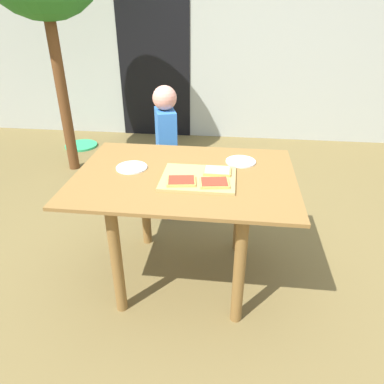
{
  "coord_description": "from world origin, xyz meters",
  "views": [
    {
      "loc": [
        0.26,
        -1.84,
        1.64
      ],
      "look_at": [
        0.04,
        0.0,
        0.63
      ],
      "focal_mm": 33.52,
      "sensor_mm": 36.0,
      "label": 1
    }
  ],
  "objects_px": {
    "pizza_slice_near_right": "(214,183)",
    "dining_table": "(185,196)",
    "child_left": "(166,144)",
    "garden_hose_coil": "(81,145)",
    "plate_white_left": "(132,167)",
    "plate_white_right": "(241,162)",
    "pizza_slice_far_right": "(217,171)",
    "cutting_board": "(198,178)",
    "pizza_slice_near_left": "(181,181)"
  },
  "relations": [
    {
      "from": "pizza_slice_near_right",
      "to": "dining_table",
      "type": "bearing_deg",
      "value": 143.56
    },
    {
      "from": "child_left",
      "to": "garden_hose_coil",
      "type": "bearing_deg",
      "value": 133.67
    },
    {
      "from": "child_left",
      "to": "plate_white_left",
      "type": "bearing_deg",
      "value": -95.81
    },
    {
      "from": "plate_white_left",
      "to": "plate_white_right",
      "type": "distance_m",
      "value": 0.67
    },
    {
      "from": "pizza_slice_far_right",
      "to": "cutting_board",
      "type": "bearing_deg",
      "value": -143.45
    },
    {
      "from": "dining_table",
      "to": "garden_hose_coil",
      "type": "bearing_deg",
      "value": 126.41
    },
    {
      "from": "pizza_slice_near_right",
      "to": "pizza_slice_near_left",
      "type": "height_order",
      "value": "same"
    },
    {
      "from": "plate_white_left",
      "to": "pizza_slice_near_right",
      "type": "bearing_deg",
      "value": -19.69
    },
    {
      "from": "garden_hose_coil",
      "to": "child_left",
      "type": "bearing_deg",
      "value": -46.33
    },
    {
      "from": "dining_table",
      "to": "garden_hose_coil",
      "type": "relative_size",
      "value": 3.21
    },
    {
      "from": "garden_hose_coil",
      "to": "plate_white_left",
      "type": "bearing_deg",
      "value": -58.91
    },
    {
      "from": "plate_white_left",
      "to": "garden_hose_coil",
      "type": "distance_m",
      "value": 2.62
    },
    {
      "from": "pizza_slice_near_left",
      "to": "child_left",
      "type": "height_order",
      "value": "child_left"
    },
    {
      "from": "plate_white_left",
      "to": "child_left",
      "type": "distance_m",
      "value": 0.73
    },
    {
      "from": "cutting_board",
      "to": "plate_white_right",
      "type": "bearing_deg",
      "value": 48.91
    },
    {
      "from": "dining_table",
      "to": "plate_white_right",
      "type": "distance_m",
      "value": 0.41
    },
    {
      "from": "pizza_slice_near_left",
      "to": "plate_white_right",
      "type": "relative_size",
      "value": 0.91
    },
    {
      "from": "pizza_slice_far_right",
      "to": "plate_white_left",
      "type": "height_order",
      "value": "pizza_slice_far_right"
    },
    {
      "from": "plate_white_left",
      "to": "plate_white_right",
      "type": "xyz_separation_m",
      "value": [
        0.65,
        0.17,
        0.0
      ]
    },
    {
      "from": "cutting_board",
      "to": "pizza_slice_near_left",
      "type": "relative_size",
      "value": 2.44
    },
    {
      "from": "plate_white_right",
      "to": "pizza_slice_near_right",
      "type": "bearing_deg",
      "value": -112.28
    },
    {
      "from": "child_left",
      "to": "plate_white_right",
      "type": "bearing_deg",
      "value": -43.89
    },
    {
      "from": "pizza_slice_near_right",
      "to": "cutting_board",
      "type": "bearing_deg",
      "value": 140.41
    },
    {
      "from": "pizza_slice_near_right",
      "to": "garden_hose_coil",
      "type": "height_order",
      "value": "pizza_slice_near_right"
    },
    {
      "from": "pizza_slice_near_left",
      "to": "plate_white_right",
      "type": "xyz_separation_m",
      "value": [
        0.32,
        0.35,
        -0.02
      ]
    },
    {
      "from": "cutting_board",
      "to": "child_left",
      "type": "bearing_deg",
      "value": 112.38
    },
    {
      "from": "pizza_slice_near_right",
      "to": "plate_white_left",
      "type": "height_order",
      "value": "pizza_slice_near_right"
    },
    {
      "from": "dining_table",
      "to": "plate_white_left",
      "type": "height_order",
      "value": "plate_white_left"
    },
    {
      "from": "dining_table",
      "to": "pizza_slice_near_right",
      "type": "distance_m",
      "value": 0.28
    },
    {
      "from": "dining_table",
      "to": "pizza_slice_near_left",
      "type": "bearing_deg",
      "value": -89.36
    },
    {
      "from": "cutting_board",
      "to": "child_left",
      "type": "height_order",
      "value": "child_left"
    },
    {
      "from": "cutting_board",
      "to": "plate_white_left",
      "type": "relative_size",
      "value": 2.22
    },
    {
      "from": "pizza_slice_near_right",
      "to": "pizza_slice_near_left",
      "type": "bearing_deg",
      "value": 179.98
    },
    {
      "from": "cutting_board",
      "to": "pizza_slice_far_right",
      "type": "distance_m",
      "value": 0.13
    },
    {
      "from": "plate_white_left",
      "to": "child_left",
      "type": "xyz_separation_m",
      "value": [
        0.07,
        0.72,
        -0.12
      ]
    },
    {
      "from": "dining_table",
      "to": "pizza_slice_near_right",
      "type": "bearing_deg",
      "value": -36.44
    },
    {
      "from": "plate_white_right",
      "to": "garden_hose_coil",
      "type": "bearing_deg",
      "value": 134.36
    },
    {
      "from": "pizza_slice_near_right",
      "to": "pizza_slice_far_right",
      "type": "bearing_deg",
      "value": 87.15
    },
    {
      "from": "dining_table",
      "to": "pizza_slice_far_right",
      "type": "distance_m",
      "value": 0.25
    },
    {
      "from": "pizza_slice_near_left",
      "to": "garden_hose_coil",
      "type": "bearing_deg",
      "value": 124.85
    },
    {
      "from": "dining_table",
      "to": "garden_hose_coil",
      "type": "height_order",
      "value": "dining_table"
    },
    {
      "from": "garden_hose_coil",
      "to": "pizza_slice_near_left",
      "type": "bearing_deg",
      "value": -55.15
    },
    {
      "from": "pizza_slice_near_right",
      "to": "pizza_slice_near_left",
      "type": "relative_size",
      "value": 1.0
    },
    {
      "from": "plate_white_left",
      "to": "cutting_board",
      "type": "bearing_deg",
      "value": -14.12
    },
    {
      "from": "plate_white_right",
      "to": "pizza_slice_far_right",
      "type": "bearing_deg",
      "value": -124.59
    },
    {
      "from": "plate_white_left",
      "to": "plate_white_right",
      "type": "bearing_deg",
      "value": 14.42
    },
    {
      "from": "pizza_slice_far_right",
      "to": "pizza_slice_near_left",
      "type": "height_order",
      "value": "same"
    },
    {
      "from": "plate_white_right",
      "to": "child_left",
      "type": "xyz_separation_m",
      "value": [
        -0.57,
        0.55,
        -0.12
      ]
    },
    {
      "from": "cutting_board",
      "to": "garden_hose_coil",
      "type": "distance_m",
      "value": 2.93
    },
    {
      "from": "plate_white_left",
      "to": "pizza_slice_far_right",
      "type": "bearing_deg",
      "value": -3.22
    }
  ]
}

